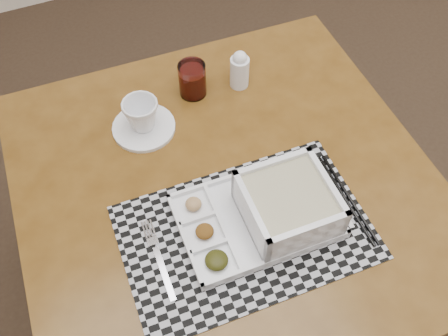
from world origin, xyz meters
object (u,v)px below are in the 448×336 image
Objects in this scene: cup at (141,115)px; creamer_bottle at (240,70)px; serving_tray at (278,209)px; juice_glass at (192,81)px; dining_table at (228,199)px.

cup is 0.79× the size of creamer_bottle.
serving_tray is 0.41m from juice_glass.
serving_tray reaches higher than cup.
cup is 0.94× the size of juice_glass.
serving_tray is at bearing -65.99° from dining_table.
dining_table is 0.33m from creamer_bottle.
dining_table is 2.86× the size of serving_tray.
dining_table is 8.87× the size of creamer_bottle.
serving_tray is (0.06, -0.13, 0.11)m from dining_table.
creamer_bottle is (0.12, -0.02, 0.01)m from juice_glass.
creamer_bottle reaches higher than dining_table.
serving_tray reaches higher than juice_glass.
serving_tray is 3.91× the size of cup.
dining_table is at bearing 114.01° from serving_tray.
cup is at bearing -170.46° from creamer_bottle.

